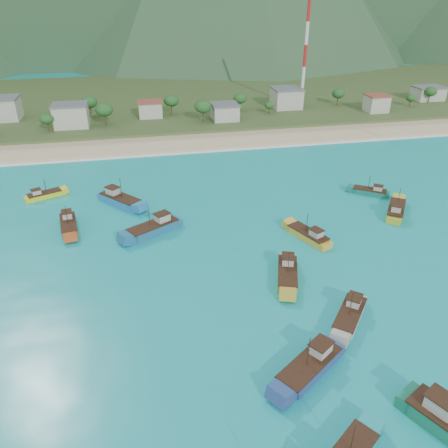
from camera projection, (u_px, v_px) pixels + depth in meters
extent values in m
plane|color=#0C848E|center=(237.00, 292.00, 71.65)|extent=(600.00, 600.00, 0.00)
cube|color=beige|center=(181.00, 143.00, 139.50)|extent=(400.00, 18.00, 1.20)
cube|color=#385123|center=(165.00, 100.00, 191.90)|extent=(400.00, 110.00, 2.40)
cube|color=white|center=(185.00, 153.00, 131.34)|extent=(400.00, 2.50, 0.08)
cube|color=beige|center=(6.00, 109.00, 156.39)|extent=(9.25, 10.10, 7.49)
cube|color=beige|center=(71.00, 116.00, 148.28)|extent=(11.17, 8.67, 7.30)
cube|color=beige|center=(150.00, 110.00, 159.73)|extent=(8.30, 6.92, 5.36)
cube|color=beige|center=(225.00, 112.00, 156.81)|extent=(8.97, 9.04, 5.20)
cube|color=beige|center=(286.00, 98.00, 171.74)|extent=(10.68, 10.30, 7.20)
cube|color=beige|center=(376.00, 104.00, 166.50)|extent=(7.76, 6.90, 5.91)
cube|color=beige|center=(428.00, 94.00, 184.13)|extent=(11.85, 8.48, 5.08)
cylinder|color=red|center=(301.00, 98.00, 170.79)|extent=(1.20, 1.20, 7.80)
cylinder|color=white|center=(303.00, 77.00, 167.04)|extent=(1.20, 1.20, 7.80)
cylinder|color=red|center=(305.00, 56.00, 163.30)|extent=(1.20, 1.20, 7.80)
cylinder|color=white|center=(307.00, 33.00, 159.55)|extent=(1.20, 1.20, 7.80)
cylinder|color=red|center=(309.00, 10.00, 155.80)|extent=(1.20, 1.20, 7.80)
cube|color=#156C5B|center=(370.00, 193.00, 105.22)|extent=(8.49, 6.97, 1.56)
cube|color=beige|center=(378.00, 188.00, 103.94)|extent=(2.50, 2.40, 1.27)
cylinder|color=#382114|center=(369.00, 183.00, 104.17)|extent=(0.12, 0.12, 3.51)
cube|color=gold|center=(308.00, 236.00, 86.63)|extent=(6.72, 10.31, 1.81)
cube|color=beige|center=(316.00, 233.00, 84.39)|extent=(2.59, 2.81, 1.47)
cylinder|color=#382114|center=(307.00, 222.00, 85.62)|extent=(0.12, 0.12, 4.08)
cube|color=#1F628C|center=(153.00, 230.00, 88.61)|extent=(11.94, 8.93, 2.14)
cube|color=beige|center=(162.00, 218.00, 89.08)|extent=(3.40, 3.21, 1.74)
cylinder|color=#382114|center=(149.00, 216.00, 86.54)|extent=(0.12, 0.12, 4.82)
cylinder|color=#382114|center=(353.00, 439.00, 44.74)|extent=(0.12, 0.12, 4.04)
cube|color=yellow|center=(45.00, 196.00, 103.56)|extent=(8.79, 5.63, 1.54)
cube|color=beige|center=(36.00, 192.00, 102.02)|extent=(2.38, 2.19, 1.25)
cylinder|color=#382114|center=(45.00, 186.00, 102.59)|extent=(0.12, 0.12, 3.47)
cube|color=#2477B7|center=(121.00, 201.00, 100.26)|extent=(10.39, 11.29, 2.16)
cube|color=beige|center=(113.00, 191.00, 100.62)|extent=(3.41, 3.46, 1.75)
cylinder|color=#382114|center=(121.00, 188.00, 98.21)|extent=(0.12, 0.12, 4.85)
cube|color=#ACAD26|center=(396.00, 211.00, 96.13)|extent=(8.74, 10.47, 1.93)
cube|color=beige|center=(396.00, 208.00, 93.55)|extent=(2.99, 3.10, 1.57)
cylinder|color=#382114|center=(399.00, 197.00, 95.11)|extent=(0.12, 0.12, 4.35)
cube|color=beige|center=(441.00, 404.00, 49.02)|extent=(3.48, 3.73, 1.92)
cube|color=#AFAA9F|center=(349.00, 318.00, 65.43)|extent=(8.79, 9.63, 1.83)
cube|color=beige|center=(354.00, 301.00, 66.22)|extent=(2.89, 2.94, 1.49)
cylinder|color=#382114|center=(351.00, 304.00, 63.56)|extent=(0.12, 0.12, 4.13)
cube|color=#B8491C|center=(69.00, 226.00, 90.17)|extent=(4.51, 10.40, 1.83)
cube|color=beige|center=(67.00, 215.00, 91.06)|extent=(2.18, 2.55, 1.49)
cylinder|color=#382114|center=(67.00, 215.00, 88.27)|extent=(0.12, 0.12, 4.11)
cube|color=navy|center=(309.00, 369.00, 56.55)|extent=(11.35, 9.20, 2.08)
cube|color=beige|center=(321.00, 349.00, 57.11)|extent=(3.32, 3.19, 1.69)
cylinder|color=#382114|center=(309.00, 352.00, 54.52)|extent=(0.12, 0.12, 4.67)
cube|color=gold|center=(287.00, 276.00, 74.81)|extent=(6.35, 11.03, 1.93)
cube|color=beige|center=(288.00, 260.00, 75.86)|extent=(2.61, 2.90, 1.56)
cylinder|color=#382114|center=(289.00, 262.00, 72.78)|extent=(0.12, 0.12, 4.33)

